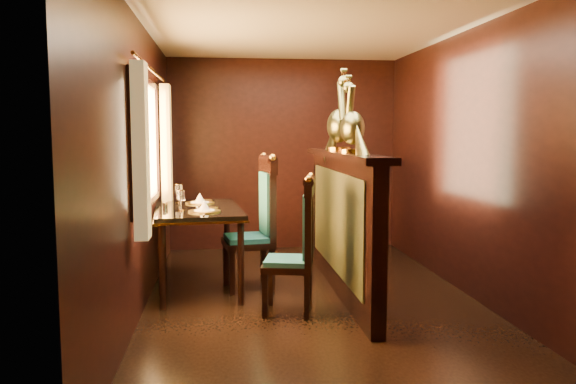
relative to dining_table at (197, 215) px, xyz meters
name	(u,v)px	position (x,y,z in m)	size (l,w,h in m)	color
ground	(313,303)	(1.05, -0.62, -0.74)	(5.00, 5.00, 0.00)	black
room_shell	(304,128)	(0.97, -0.60, 0.85)	(3.04, 5.04, 2.52)	black
partition	(342,220)	(1.38, -0.32, -0.02)	(0.26, 2.70, 1.36)	black
dining_table	(197,215)	(0.00, 0.00, 0.00)	(0.95, 1.44, 1.01)	black
chair_left	(301,241)	(0.91, -0.87, -0.11)	(0.51, 0.53, 1.19)	black
chair_right	(260,218)	(0.62, -0.04, -0.04)	(0.54, 0.57, 1.34)	black
peacock_left	(353,113)	(1.38, -0.71, 0.97)	(0.22, 0.58, 0.69)	#184836
peacock_right	(339,111)	(1.38, -0.15, 1.01)	(0.24, 0.65, 0.77)	#184836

